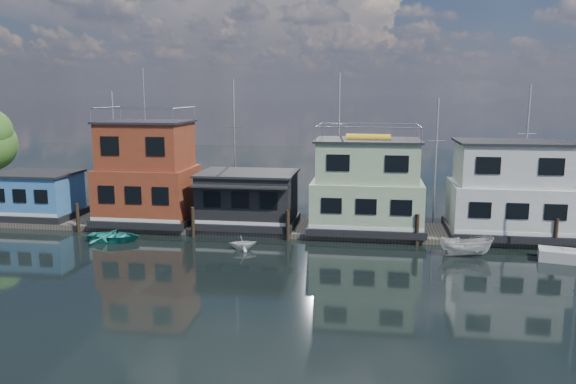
% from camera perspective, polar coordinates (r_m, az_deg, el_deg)
% --- Properties ---
extents(ground, '(160.00, 160.00, 0.00)m').
position_cam_1_polar(ground, '(32.21, -7.89, -8.86)').
color(ground, black).
rests_on(ground, ground).
extents(dock, '(48.00, 5.00, 0.40)m').
position_cam_1_polar(dock, '(43.33, -3.41, -3.56)').
color(dock, '#595147').
rests_on(dock, ground).
extents(houseboat_blue, '(6.40, 4.90, 3.66)m').
position_cam_1_polar(houseboat_blue, '(49.83, -24.13, -0.28)').
color(houseboat_blue, black).
rests_on(houseboat_blue, dock).
extents(houseboat_red, '(7.40, 5.90, 11.86)m').
position_cam_1_polar(houseboat_red, '(45.12, -14.09, 1.75)').
color(houseboat_red, black).
rests_on(houseboat_red, dock).
extents(houseboat_dark, '(7.40, 6.10, 4.06)m').
position_cam_1_polar(houseboat_dark, '(42.95, -4.10, -0.66)').
color(houseboat_dark, black).
rests_on(houseboat_dark, dock).
extents(houseboat_green, '(8.40, 5.90, 7.03)m').
position_cam_1_polar(houseboat_green, '(41.74, 8.03, 0.53)').
color(houseboat_green, black).
rests_on(houseboat_green, dock).
extents(houseboat_white, '(8.40, 5.90, 6.66)m').
position_cam_1_polar(houseboat_white, '(42.85, 21.52, 0.15)').
color(houseboat_white, black).
rests_on(houseboat_white, dock).
extents(pilings, '(42.28, 0.28, 2.20)m').
position_cam_1_polar(pilings, '(40.54, -4.71, -3.22)').
color(pilings, '#2D2116').
rests_on(pilings, ground).
extents(background_masts, '(36.40, 0.16, 12.00)m').
position_cam_1_polar(background_masts, '(47.60, 3.65, 4.21)').
color(background_masts, silver).
rests_on(background_masts, ground).
extents(motorboat, '(3.52, 1.54, 1.33)m').
position_cam_1_polar(motorboat, '(37.95, 17.67, -5.28)').
color(motorboat, silver).
rests_on(motorboat, ground).
extents(dinghy_teal, '(3.84, 2.83, 0.77)m').
position_cam_1_polar(dinghy_teal, '(41.65, -17.25, -4.30)').
color(dinghy_teal, teal).
rests_on(dinghy_teal, ground).
extents(dinghy_white, '(2.28, 2.12, 0.98)m').
position_cam_1_polar(dinghy_white, '(37.84, -4.64, -5.14)').
color(dinghy_white, silver).
rests_on(dinghy_white, ground).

